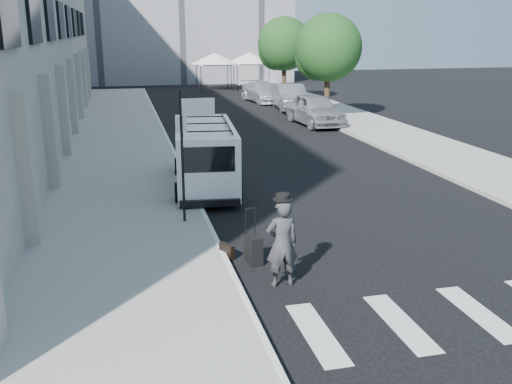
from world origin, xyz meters
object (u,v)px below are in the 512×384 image
businessman (282,243)px  cargo_van (205,155)px  briefcase (227,251)px  parked_car_c (263,92)px  parked_car_a (315,109)px  parked_car_b (290,97)px  suitcase (254,250)px

businessman → cargo_van: size_ratio=0.32×
briefcase → parked_car_c: parked_car_c is taller
parked_car_a → parked_car_c: parked_car_a is taller
parked_car_a → parked_car_c: 10.72m
parked_car_b → suitcase: bearing=-102.6°
cargo_van → parked_car_a: bearing=61.5°
businessman → briefcase: size_ratio=4.23×
suitcase → parked_car_c: bearing=66.9°
suitcase → briefcase: bearing=129.9°
briefcase → cargo_van: (0.42, 6.17, 0.94)m
cargo_van → briefcase: bearing=-88.3°
cargo_van → parked_car_c: size_ratio=1.15×
cargo_van → businessman: bearing=-81.4°
suitcase → cargo_van: (-0.11, 6.64, 0.78)m
parked_car_b → cargo_van: bearing=-109.1°
briefcase → parked_car_a: bearing=36.4°
businessman → parked_car_c: size_ratio=0.37×
parked_car_b → parked_car_c: (-0.71, 4.55, -0.10)m
businessman → parked_car_b: bearing=-108.7°
businessman → parked_car_c: bearing=-105.0°
cargo_van → parked_car_b: (8.28, 17.79, -0.28)m
parked_car_a → parked_car_c: size_ratio=1.00×
businessman → parked_car_a: bearing=-112.6°
parked_car_c → suitcase: bearing=-112.2°
parked_car_a → parked_car_b: bearing=82.5°
businessman → suitcase: 1.41m
briefcase → businessman: bearing=-92.7°
businessman → parked_car_a: 20.88m
parked_car_b → parked_car_a: bearing=-88.0°
suitcase → cargo_van: bearing=82.3°
briefcase → parked_car_b: (8.70, 23.96, 0.66)m
parked_car_a → cargo_van: bearing=-127.7°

